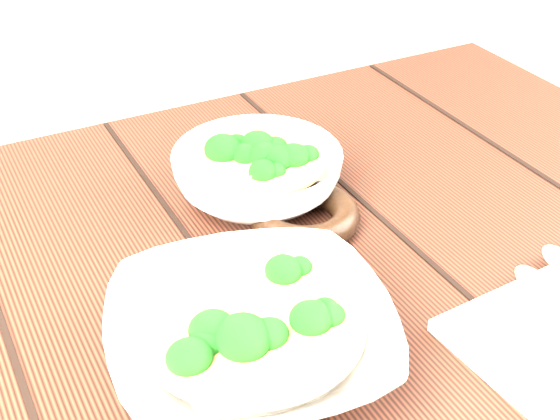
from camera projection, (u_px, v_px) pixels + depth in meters
The scene contains 5 objects.
table at pixel (250, 376), 0.82m from camera, with size 1.20×0.80×0.75m.
soup_bowl_front at pixel (251, 337), 0.65m from camera, with size 0.29×0.29×0.07m.
soup_bowl_back at pixel (257, 174), 0.86m from camera, with size 0.22×0.22×0.07m.
trivet at pixel (304, 215), 0.83m from camera, with size 0.12×0.12×0.03m, color black.
spoon_left at pixel (554, 305), 0.71m from camera, with size 0.06×0.18×0.01m.
Camera 1 is at (-0.24, -0.53, 1.23)m, focal length 50.00 mm.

